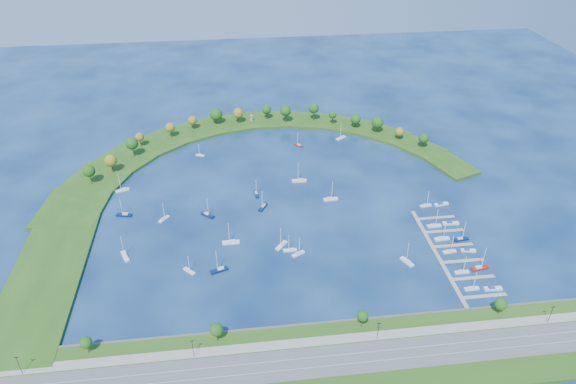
{
  "coord_description": "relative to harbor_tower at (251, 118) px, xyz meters",
  "views": [
    {
      "loc": [
        -28.08,
        -265.93,
        180.77
      ],
      "look_at": [
        5.0,
        5.0,
        4.0
      ],
      "focal_mm": 32.37,
      "sensor_mm": 36.0,
      "label": 1
    }
  ],
  "objects": [
    {
      "name": "docked_boat_9",
      "position": [
        106.92,
        -151.04,
        -3.71
      ],
      "size": [
        9.57,
        3.23,
        1.92
      ],
      "rotation": [
        0.0,
        0.0,
        -0.06
      ],
      "color": "silver",
      "rests_on": "ground"
    },
    {
      "name": "moored_boat_8",
      "position": [
        -77.92,
        -158.63,
        -3.46
      ],
      "size": [
        5.91,
        9.49,
        13.54
      ],
      "rotation": [
        0.0,
        0.0,
        1.96
      ],
      "color": "silver",
      "rests_on": "ground"
    },
    {
      "name": "moored_boat_15",
      "position": [
        10.65,
        -164.05,
        -3.54
      ],
      "size": [
        7.4,
        2.08,
        10.87
      ],
      "rotation": [
        0.0,
        0.0,
        3.14
      ],
      "color": "silver",
      "rests_on": "ground"
    },
    {
      "name": "docked_boat_2",
      "position": [
        96.49,
        -192.49,
        -3.54
      ],
      "size": [
        7.46,
        2.18,
        10.93
      ],
      "rotation": [
        0.0,
        0.0,
        0.01
      ],
      "color": "silver",
      "rests_on": "ground"
    },
    {
      "name": "moored_boat_10",
      "position": [
        -83.82,
        -119.41,
        -3.46
      ],
      "size": [
        9.59,
        4.33,
        13.61
      ],
      "rotation": [
        0.0,
        0.0,
        2.95
      ],
      "color": "#0A183E",
      "rests_on": "ground"
    },
    {
      "name": "docked_boat_6",
      "position": [
        96.47,
        -164.54,
        -3.49
      ],
      "size": [
        8.71,
        2.92,
        12.62
      ],
      "rotation": [
        0.0,
        0.0,
        0.06
      ],
      "color": "silver",
      "rests_on": "ground"
    },
    {
      "name": "moored_boat_3",
      "position": [
        6.54,
        -159.45,
        -3.48
      ],
      "size": [
        7.56,
        8.39,
        13.01
      ],
      "rotation": [
        0.0,
        0.0,
        4.02
      ],
      "color": "silver",
      "rests_on": "ground"
    },
    {
      "name": "moored_boat_12",
      "position": [
        65.99,
        -35.67,
        -3.49
      ],
      "size": [
        8.61,
        6.64,
        12.71
      ],
      "rotation": [
        0.0,
        0.0,
        3.7
      ],
      "color": "silver",
      "rests_on": "ground"
    },
    {
      "name": "docked_boat_4",
      "position": [
        96.49,
        -175.83,
        -3.53
      ],
      "size": [
        7.68,
        2.76,
        11.06
      ],
      "rotation": [
        0.0,
        0.0,
        0.09
      ],
      "color": "silver",
      "rests_on": "ground"
    },
    {
      "name": "docked_boat_0",
      "position": [
        96.49,
        -204.75,
        -3.53
      ],
      "size": [
        7.52,
        2.19,
        11.02
      ],
      "rotation": [
        0.0,
        0.0,
        0.01
      ],
      "color": "silver",
      "rests_on": "ground"
    },
    {
      "name": "docked_boat_7",
      "position": [
        106.97,
        -166.26,
        -3.5
      ],
      "size": [
        8.58,
        3.12,
        12.34
      ],
      "rotation": [
        0.0,
        0.0,
        0.09
      ],
      "color": "#0A183E",
      "rests_on": "ground"
    },
    {
      "name": "moored_boat_11",
      "position": [
        -0.7,
        -121.28,
        -3.48
      ],
      "size": [
        6.45,
        8.77,
        12.8
      ],
      "rotation": [
        0.0,
        0.0,
        4.19
      ],
      "color": "#0A183E",
      "rests_on": "ground"
    },
    {
      "name": "harbor_tower",
      "position": [
        0.0,
        0.0,
        0.0
      ],
      "size": [
        2.6,
        2.6,
        4.72
      ],
      "color": "gray",
      "rests_on": "breakwater"
    },
    {
      "name": "dock_system",
      "position": [
        96.25,
        -177.36,
        -4.06
      ],
      "size": [
        24.28,
        82.0,
        1.6
      ],
      "color": "gray",
      "rests_on": "ground"
    },
    {
      "name": "ground",
      "position": [
        10.96,
        -116.36,
        -4.41
      ],
      "size": [
        700.0,
        700.0,
        0.0
      ],
      "primitive_type": "plane",
      "color": "#071A41",
      "rests_on": "ground"
    },
    {
      "name": "moored_boat_2",
      "position": [
        -21.06,
        -153.5,
        -3.45
      ],
      "size": [
        9.52,
        2.78,
        13.94
      ],
      "rotation": [
        0.0,
        0.0,
        3.13
      ],
      "color": "silver",
      "rests_on": "ground"
    },
    {
      "name": "moored_boat_0",
      "position": [
        -3.68,
        -106.2,
        -3.51
      ],
      "size": [
        2.85,
        8.15,
        11.77
      ],
      "rotation": [
        0.0,
        0.0,
        4.79
      ],
      "color": "#0A183E",
      "rests_on": "ground"
    },
    {
      "name": "docked_boat_8",
      "position": [
        96.47,
        -152.24,
        -3.51
      ],
      "size": [
        8.26,
        2.5,
        12.06
      ],
      "rotation": [
        0.0,
        0.0,
        0.02
      ],
      "color": "silver",
      "rests_on": "ground"
    },
    {
      "name": "docked_boat_5",
      "position": [
        106.94,
        -176.1,
        -3.81
      ],
      "size": [
        8.29,
        3.47,
        1.64
      ],
      "rotation": [
        0.0,
        0.0,
        -0.16
      ],
      "color": "silver",
      "rests_on": "ground"
    },
    {
      "name": "moored_boat_17",
      "position": [
        -59.89,
        -126.28,
        -3.53
      ],
      "size": [
        6.49,
        7.34,
        11.3
      ],
      "rotation": [
        0.0,
        0.0,
        0.89
      ],
      "color": "silver",
      "rests_on": "ground"
    },
    {
      "name": "moored_boat_13",
      "position": [
        -34.26,
        -125.57,
        -3.48
      ],
      "size": [
        8.25,
        7.76,
        13.02
      ],
      "rotation": [
        0.0,
        0.0,
        5.55
      ],
      "color": "#0A183E",
      "rests_on": "ground"
    },
    {
      "name": "breakwater_trees",
      "position": [
        -0.9,
        -27.86,
        6.32
      ],
      "size": [
        237.86,
        92.1,
        14.94
      ],
      "color": "#382314",
      "rests_on": "breakwater"
    },
    {
      "name": "docked_boat_3",
      "position": [
        106.95,
        -190.82,
        -3.45
      ],
      "size": [
        9.77,
        4.22,
        13.9
      ],
      "rotation": [
        0.0,
        0.0,
        0.17
      ],
      "color": "maroon",
      "rests_on": "ground"
    },
    {
      "name": "south_shoreline",
      "position": [
        10.98,
        -239.24,
        -3.42
      ],
      "size": [
        420.0,
        43.1,
        11.6
      ],
      "color": "#1F4B14",
      "rests_on": "ground"
    },
    {
      "name": "moored_boat_18",
      "position": [
        14.65,
        -167.76,
        -3.53
      ],
      "size": [
        7.62,
        5.41,
        11.05
      ],
      "rotation": [
        0.0,
        0.0,
        0.49
      ],
      "color": "silver",
      "rests_on": "ground"
    },
    {
      "name": "moored_boat_16",
      "position": [
        31.94,
        -43.53,
        -3.54
      ],
      "size": [
        6.42,
        6.89,
        10.82
      ],
      "rotation": [
        0.0,
        0.0,
        2.29
      ],
      "color": "maroon",
      "rests_on": "ground"
    },
    {
      "name": "moored_boat_7",
      "position": [
        -88.9,
        -90.99,
        -3.48
      ],
      "size": [
        9.0,
        5.23,
        12.78
      ],
      "rotation": [
        0.0,
        0.0,
        3.49
      ],
      "color": "silver",
      "rests_on": "ground"
    },
    {
      "name": "moored_boat_14",
      "position": [
        -40.13,
        -49.96,
        -3.57
      ],
      "size": [
        6.72,
        4.02,
        9.55
      ],
      "rotation": [
        0.0,
        0.0,
        2.78
      ],
      "color": "silver",
      "rests_on": "ground"
    },
    {
      "name": "docked_boat_10",
      "position": [
        98.89,
        -131.51,
        -3.54
      ],
      "size": [
        7.48,
        3.07,
        10.68
      ],
      "rotation": [
        0.0,
        0.0,
        0.15
      ],
      "color": "silver",
      "rests_on": "ground"
    },
    {
      "name": "moored_boat_6",
      "position": [
        -27.85,
        -175.95,
        -3.45
      ],
      "size": [
        9.66,
        5.49,
        13.69
      ],
      "rotation": [
        0.0,
        0.0,
        3.47
      ],
      "color": "#0A183E",
      "rests_on": "ground"
    },
    {
      "name": "moored_boat_4",
      "position": [
        41.96,
        -117.57,
        -3.47
      ],
      "size": [
        9.25,
        3.16,
        13.37
      ],
      "rotation": [
        0.0,
        0.0,
        0.07
      ],
      "color": "silver",
      "rests_on": "ground"
    },
    {
      "name": "docked_boat_1",
      "position": [
        106.92,
        -206.08,
        -3.74
      ],
      "size": [
        9.11,
        3.15,
        1.82
      ],
      "rotation": [
        0.0,
        0.0,
        -0.07
      ],
      "color": "silver",
      "rests_on": "ground"
    },
    {
      "name": "moored_boat_1",
      "position": [
        70.99,
        -181.29,
        -3.49
      ],
      "size": [
        5.8,
        8.71,
        12.51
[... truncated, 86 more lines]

